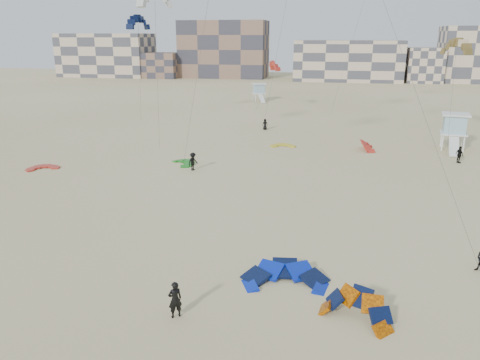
% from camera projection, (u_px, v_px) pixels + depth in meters
% --- Properties ---
extents(ground, '(320.00, 320.00, 0.00)m').
position_uv_depth(ground, '(193.00, 292.00, 25.41)').
color(ground, beige).
rests_on(ground, ground).
extents(kite_ground_blue, '(5.54, 5.76, 2.92)m').
position_uv_depth(kite_ground_blue, '(285.00, 283.00, 26.33)').
color(kite_ground_blue, '#0513DE').
rests_on(kite_ground_blue, ground).
extents(kite_ground_orange, '(4.76, 4.77, 3.60)m').
position_uv_depth(kite_ground_orange, '(355.00, 319.00, 22.99)').
color(kite_ground_orange, '#FF7C00').
rests_on(kite_ground_orange, ground).
extents(kite_ground_red, '(4.16, 4.21, 0.57)m').
position_uv_depth(kite_ground_red, '(43.00, 169.00, 48.90)').
color(kite_ground_red, red).
rests_on(kite_ground_red, ground).
extents(kite_ground_green, '(4.33, 4.29, 1.01)m').
position_uv_depth(kite_ground_green, '(183.00, 164.00, 50.77)').
color(kite_ground_green, '#1D981C').
rests_on(kite_ground_green, ground).
extents(kite_ground_red_far, '(3.52, 3.43, 3.33)m').
position_uv_depth(kite_ground_red_far, '(368.00, 150.00, 56.92)').
color(kite_ground_red_far, red).
rests_on(kite_ground_red_far, ground).
extents(kite_ground_yellow, '(3.17, 3.30, 0.54)m').
position_uv_depth(kite_ground_yellow, '(283.00, 146.00, 58.78)').
color(kite_ground_yellow, yellow).
rests_on(kite_ground_yellow, ground).
extents(kitesurfer_main, '(0.84, 0.79, 1.92)m').
position_uv_depth(kitesurfer_main, '(175.00, 300.00, 22.91)').
color(kitesurfer_main, black).
rests_on(kitesurfer_main, ground).
extents(kitesurfer_c, '(1.18, 1.39, 1.87)m').
position_uv_depth(kitesurfer_c, '(193.00, 161.00, 48.13)').
color(kitesurfer_c, black).
rests_on(kitesurfer_c, ground).
extents(kitesurfer_d, '(0.90, 1.19, 1.88)m').
position_uv_depth(kitesurfer_d, '(459.00, 155.00, 50.87)').
color(kitesurfer_d, black).
rests_on(kitesurfer_d, ground).
extents(kitesurfer_e, '(0.83, 0.58, 1.61)m').
position_uv_depth(kitesurfer_e, '(265.00, 124.00, 68.97)').
color(kitesurfer_e, black).
rests_on(kitesurfer_e, ground).
extents(kite_fly_grey, '(5.51, 5.51, 17.51)m').
position_uv_depth(kite_fly_grey, '(155.00, 0.00, 50.75)').
color(kite_fly_grey, white).
rests_on(kite_fly_grey, ground).
extents(kite_fly_olive, '(5.09, 12.65, 12.24)m').
position_uv_depth(kite_fly_olive, '(456.00, 48.00, 56.20)').
color(kite_fly_olive, brown).
rests_on(kite_fly_olive, ground).
extents(kite_fly_navy, '(5.05, 5.71, 15.30)m').
position_uv_depth(kite_fly_navy, '(138.00, 24.00, 70.20)').
color(kite_fly_navy, '#07123C').
rests_on(kite_fly_navy, ground).
extents(kite_fly_red, '(4.58, 8.26, 8.47)m').
position_uv_depth(kite_fly_red, '(274.00, 67.00, 83.70)').
color(kite_fly_red, red).
rests_on(kite_fly_red, ground).
extents(lifeguard_tower_near, '(3.52, 6.24, 4.40)m').
position_uv_depth(lifeguard_tower_near, '(454.00, 132.00, 56.61)').
color(lifeguard_tower_near, white).
rests_on(lifeguard_tower_near, ground).
extents(lifeguard_tower_far, '(3.48, 5.55, 3.72)m').
position_uv_depth(lifeguard_tower_far, '(259.00, 92.00, 98.77)').
color(lifeguard_tower_far, white).
rests_on(lifeguard_tower_far, ground).
extents(condo_west_a, '(30.00, 15.00, 14.00)m').
position_uv_depth(condo_west_a, '(107.00, 55.00, 158.35)').
color(condo_west_a, beige).
rests_on(condo_west_a, ground).
extents(condo_west_b, '(28.00, 14.00, 18.00)m').
position_uv_depth(condo_west_b, '(224.00, 49.00, 153.90)').
color(condo_west_b, '#81604E').
rests_on(condo_west_b, ground).
extents(condo_mid, '(32.00, 16.00, 12.00)m').
position_uv_depth(condo_mid, '(348.00, 61.00, 143.44)').
color(condo_mid, beige).
rests_on(condo_mid, ground).
extents(condo_fill_left, '(12.00, 10.00, 8.00)m').
position_uv_depth(condo_fill_left, '(161.00, 65.00, 153.56)').
color(condo_fill_left, '#81604E').
rests_on(condo_fill_left, ground).
extents(condo_fill_right, '(10.00, 10.00, 10.00)m').
position_uv_depth(condo_fill_right, '(424.00, 65.00, 137.68)').
color(condo_fill_right, beige).
rests_on(condo_fill_right, ground).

